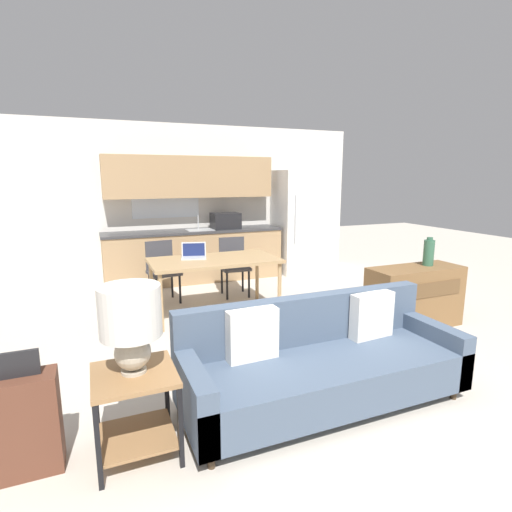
# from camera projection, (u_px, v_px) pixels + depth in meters

# --- Properties ---
(ground_plane) EXTENTS (20.00, 20.00, 0.00)m
(ground_plane) POSITION_uv_depth(u_px,v_px,m) (329.00, 406.00, 3.19)
(ground_plane) COLOR beige
(wall_back) EXTENTS (6.40, 0.07, 2.70)m
(wall_back) POSITION_uv_depth(u_px,v_px,m) (189.00, 202.00, 7.11)
(wall_back) COLOR silver
(wall_back) RESTS_ON ground_plane
(kitchen_counter) EXTENTS (3.07, 0.65, 2.15)m
(kitchen_counter) POSITION_uv_depth(u_px,v_px,m) (195.00, 233.00, 6.95)
(kitchen_counter) COLOR tan
(kitchen_counter) RESTS_ON ground_plane
(refrigerator) EXTENTS (0.74, 0.76, 1.92)m
(refrigerator) POSITION_uv_depth(u_px,v_px,m) (296.00, 222.00, 7.55)
(refrigerator) COLOR white
(refrigerator) RESTS_ON ground_plane
(dining_table) EXTENTS (1.65, 0.88, 0.75)m
(dining_table) POSITION_uv_depth(u_px,v_px,m) (214.00, 263.00, 5.22)
(dining_table) COLOR tan
(dining_table) RESTS_ON ground_plane
(couch) EXTENTS (2.27, 0.80, 0.82)m
(couch) POSITION_uv_depth(u_px,v_px,m) (320.00, 363.00, 3.21)
(couch) COLOR #3D2D1E
(couch) RESTS_ON ground_plane
(side_table) EXTENTS (0.52, 0.52, 0.58)m
(side_table) POSITION_uv_depth(u_px,v_px,m) (135.00, 399.00, 2.57)
(side_table) COLOR olive
(side_table) RESTS_ON ground_plane
(table_lamp) EXTENTS (0.38, 0.38, 0.57)m
(table_lamp) POSITION_uv_depth(u_px,v_px,m) (131.00, 320.00, 2.48)
(table_lamp) COLOR #B2A893
(table_lamp) RESTS_ON side_table
(credenza) EXTENTS (1.17, 0.47, 0.74)m
(credenza) POSITION_uv_depth(u_px,v_px,m) (414.00, 297.00, 4.85)
(credenza) COLOR brown
(credenza) RESTS_ON ground_plane
(vase) EXTENTS (0.13, 0.13, 0.35)m
(vase) POSITION_uv_depth(u_px,v_px,m) (429.00, 252.00, 4.84)
(vase) COLOR #336047
(vase) RESTS_ON credenza
(dining_chair_far_left) EXTENTS (0.48, 0.48, 0.88)m
(dining_chair_far_left) POSITION_uv_depth(u_px,v_px,m) (162.00, 268.00, 5.81)
(dining_chair_far_left) COLOR #38383D
(dining_chair_far_left) RESTS_ON ground_plane
(dining_chair_far_right) EXTENTS (0.45, 0.45, 0.88)m
(dining_chair_far_right) POSITION_uv_depth(u_px,v_px,m) (234.00, 263.00, 6.14)
(dining_chair_far_right) COLOR #38383D
(dining_chair_far_right) RESTS_ON ground_plane
(laptop) EXTENTS (0.37, 0.33, 0.20)m
(laptop) POSITION_uv_depth(u_px,v_px,m) (194.00, 254.00, 5.27)
(laptop) COLOR #B7BABC
(laptop) RESTS_ON dining_table
(suitcase) EXTENTS (0.40, 0.22, 0.79)m
(suitcase) POSITION_uv_depth(u_px,v_px,m) (24.00, 424.00, 2.42)
(suitcase) COLOR brown
(suitcase) RESTS_ON ground_plane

